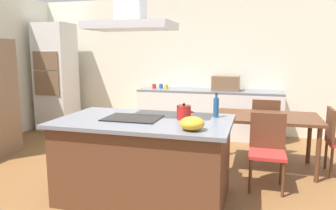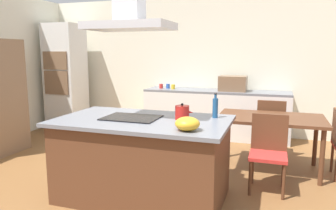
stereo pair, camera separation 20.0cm
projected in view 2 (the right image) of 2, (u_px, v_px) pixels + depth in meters
The scene contains 17 objects.
ground at pixel (181, 156), 5.05m from camera, with size 16.00×16.00×0.00m, color brown.
wall_back at pixel (206, 66), 6.46m from camera, with size 7.20×0.10×2.70m, color silver.
kitchen_island at pixel (143, 158), 3.57m from camera, with size 1.88×1.11×0.90m.
cooktop at pixel (131, 118), 3.54m from camera, with size 0.60×0.44×0.01m, color black.
tea_kettle at pixel (182, 112), 3.46m from camera, with size 0.20×0.15×0.18m.
olive_oil_bottle at pixel (215, 107), 3.55m from camera, with size 0.06×0.06×0.27m.
mixing_bowl at pixel (187, 124), 2.98m from camera, with size 0.23×0.23×0.13m, color gold.
back_counter at pixel (215, 114), 6.18m from camera, with size 2.73×0.62×0.90m.
countertop_microwave at pixel (233, 84), 5.98m from camera, with size 0.50×0.38×0.28m, color brown.
coffee_mug_red at pixel (161, 86), 6.43m from camera, with size 0.08×0.08×0.09m, color red.
coffee_mug_blue at pixel (168, 86), 6.43m from camera, with size 0.08×0.08×0.09m, color #2D56B2.
coffee_mug_yellow at pixel (173, 87), 6.32m from camera, with size 0.08×0.08×0.09m, color gold.
wall_oven_stack at pixel (66, 77), 6.85m from camera, with size 0.70×0.66×2.20m.
dining_table at pixel (270, 123), 4.39m from camera, with size 1.40×0.90×0.75m.
chair_facing_island at pixel (269, 147), 3.79m from camera, with size 0.42×0.42×0.89m.
chair_facing_back_wall at pixel (271, 124), 5.04m from camera, with size 0.42×0.42×0.89m.
range_hood at pixel (129, 5), 3.34m from camera, with size 0.90×0.55×0.78m.
Camera 2 is at (1.36, -3.16, 1.62)m, focal length 34.40 mm.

